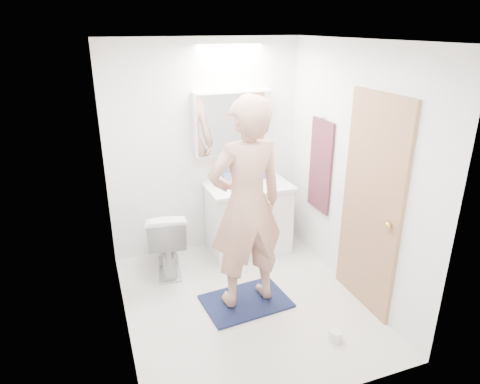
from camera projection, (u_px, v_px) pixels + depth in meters
name	position (u px, v px, depth m)	size (l,w,h in m)	color
floor	(244.00, 302.00, 4.13)	(2.50, 2.50, 0.00)	silver
ceiling	(245.00, 40.00, 3.25)	(2.50, 2.50, 0.00)	white
wall_back	(205.00, 150.00, 4.78)	(2.50, 2.50, 0.00)	white
wall_front	(317.00, 255.00, 2.60)	(2.50, 2.50, 0.00)	white
wall_left	(114.00, 204.00, 3.34)	(2.50, 2.50, 0.00)	white
wall_right	(353.00, 172.00, 4.04)	(2.50, 2.50, 0.00)	white
vanity_cabinet	(248.00, 219.00, 4.96)	(0.90, 0.55, 0.78)	white
countertop	(249.00, 187.00, 4.81)	(0.95, 0.58, 0.04)	silver
sink_basin	(248.00, 183.00, 4.83)	(0.36, 0.36, 0.03)	white
faucet	(242.00, 172.00, 4.97)	(0.02, 0.02, 0.16)	silver
medicine_cabinet	(232.00, 123.00, 4.70)	(0.88, 0.14, 0.70)	white
mirror_panel	(235.00, 124.00, 4.64)	(0.84, 0.01, 0.66)	silver
toilet	(167.00, 239.00, 4.56)	(0.41, 0.72, 0.73)	white
bath_rug	(246.00, 301.00, 4.12)	(0.80, 0.55, 0.02)	#152644
person	(246.00, 205.00, 3.75)	(0.71, 0.47, 1.95)	tan
door	(371.00, 206.00, 3.80)	(0.04, 0.80, 2.00)	tan
door_knob	(388.00, 225.00, 3.55)	(0.06, 0.06, 0.06)	gold
towel	(320.00, 166.00, 4.55)	(0.02, 0.42, 1.00)	#13183D
towel_hook	(323.00, 118.00, 4.36)	(0.02, 0.02, 0.07)	silver
soap_bottle_a	(219.00, 175.00, 4.80)	(0.08, 0.08, 0.21)	beige
soap_bottle_b	(227.00, 174.00, 4.87)	(0.09, 0.09, 0.19)	#5374B2
toothbrush_cup	(264.00, 174.00, 5.01)	(0.11, 0.11, 0.10)	#4755D5
toilet_paper_roll	(336.00, 336.00, 3.61)	(0.11, 0.11, 0.10)	silver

